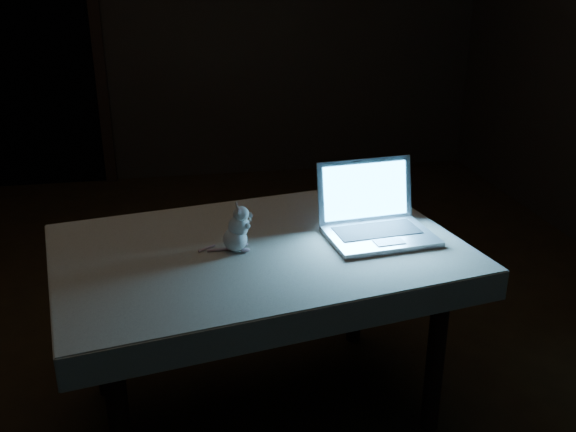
{
  "coord_description": "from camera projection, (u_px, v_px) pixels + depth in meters",
  "views": [
    {
      "loc": [
        -0.12,
        -2.41,
        1.59
      ],
      "look_at": [
        0.26,
        -0.34,
        0.75
      ],
      "focal_mm": 40.0,
      "sensor_mm": 36.0,
      "label": 1
    }
  ],
  "objects": [
    {
      "name": "doorway",
      "position": [
        25.0,
        40.0,
        4.51
      ],
      "size": [
        1.06,
        0.36,
        2.13
      ],
      "primitive_type": null,
      "color": "black",
      "rests_on": "back_wall"
    },
    {
      "name": "tablecloth",
      "position": [
        276.0,
        259.0,
        2.21
      ],
      "size": [
        1.42,
        1.0,
        0.1
      ],
      "primitive_type": null,
      "rotation": [
        0.0,
        0.0,
        -0.07
      ],
      "color": "#C2B4A0",
      "rests_on": "table"
    },
    {
      "name": "floor",
      "position": [
        216.0,
        350.0,
        2.81
      ],
      "size": [
        5.0,
        5.0,
        0.0
      ],
      "primitive_type": "plane",
      "color": "black",
      "rests_on": "ground"
    },
    {
      "name": "laptop",
      "position": [
        382.0,
        206.0,
        2.2
      ],
      "size": [
        0.39,
        0.35,
        0.25
      ],
      "primitive_type": null,
      "rotation": [
        0.0,
        0.0,
        0.1
      ],
      "color": "#B9B9BE",
      "rests_on": "tablecloth"
    },
    {
      "name": "table",
      "position": [
        261.0,
        332.0,
        2.32
      ],
      "size": [
        1.38,
        1.02,
        0.67
      ],
      "primitive_type": null,
      "rotation": [
        0.0,
        0.0,
        0.18
      ],
      "color": "black",
      "rests_on": "floor"
    },
    {
      "name": "plush_mouse",
      "position": [
        235.0,
        228.0,
        2.13
      ],
      "size": [
        0.13,
        0.13,
        0.16
      ],
      "primitive_type": null,
      "rotation": [
        0.0,
        0.0,
        0.12
      ],
      "color": "silver",
      "rests_on": "tablecloth"
    },
    {
      "name": "back_wall",
      "position": [
        181.0,
        3.0,
        4.61
      ],
      "size": [
        4.5,
        0.04,
        2.6
      ],
      "primitive_type": "cube",
      "color": "black",
      "rests_on": "ground"
    }
  ]
}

